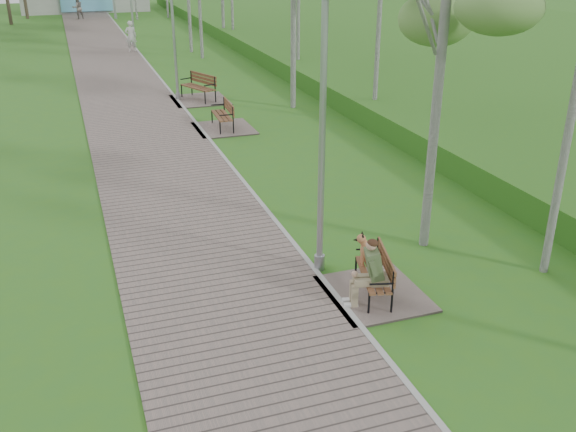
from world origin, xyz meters
The scene contains 11 objects.
ground centered at (0.00, 0.00, 0.00)m, with size 120.00×120.00×0.00m, color #306B23.
walkway centered at (-1.75, 21.50, 0.02)m, with size 3.50×67.00×0.04m, color #6E6059.
kerb centered at (0.00, 21.50, 0.03)m, with size 0.10×67.00×0.05m, color #999993.
embankment centered at (12.00, 20.00, 0.00)m, with size 14.00×70.00×1.60m, color #39711D.
bench_main centered at (0.58, 0.88, 0.39)m, with size 1.61×1.79×1.40m.
bench_second centered at (0.68, 11.94, 0.20)m, with size 1.79×1.99×1.10m.
bench_third centered at (0.77, 16.07, 0.23)m, with size 2.00×2.22×1.23m.
lamp_post_near centered at (0.11, 2.09, 2.35)m, with size 0.19×0.19×5.02m.
lamp_post_second centered at (0.05, 16.43, 2.11)m, with size 0.17×0.17×4.51m.
pedestrian_near centered at (-0.30, 28.29, 0.81)m, with size 0.59×0.39×1.62m, color silver.
pedestrian_far centered at (-2.35, 44.65, 0.84)m, with size 0.82×0.64×1.68m, color slate.
Camera 1 is at (-3.90, -7.67, 5.67)m, focal length 40.00 mm.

